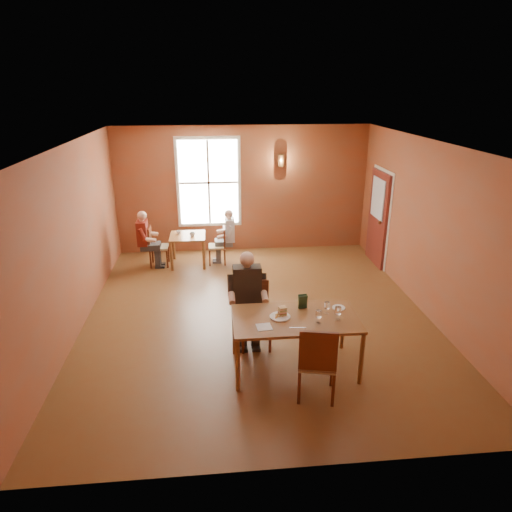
{
  "coord_description": "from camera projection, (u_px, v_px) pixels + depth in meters",
  "views": [
    {
      "loc": [
        -0.73,
        -7.23,
        3.88
      ],
      "look_at": [
        0.0,
        0.2,
        1.05
      ],
      "focal_mm": 32.0,
      "sensor_mm": 36.0,
      "label": 1
    }
  ],
  "objects": [
    {
      "name": "ground",
      "position": [
        257.0,
        315.0,
        8.17
      ],
      "size": [
        6.0,
        7.0,
        0.01
      ],
      "primitive_type": "cube",
      "color": "brown",
      "rests_on": "ground"
    },
    {
      "name": "wall_back",
      "position": [
        243.0,
        190.0,
        10.89
      ],
      "size": [
        6.0,
        0.04,
        3.0
      ],
      "primitive_type": "cube",
      "color": "brown",
      "rests_on": "ground"
    },
    {
      "name": "wall_front",
      "position": [
        294.0,
        348.0,
        4.38
      ],
      "size": [
        6.0,
        0.04,
        3.0
      ],
      "primitive_type": "cube",
      "color": "brown",
      "rests_on": "ground"
    },
    {
      "name": "wall_left",
      "position": [
        73.0,
        241.0,
        7.36
      ],
      "size": [
        0.04,
        7.0,
        3.0
      ],
      "primitive_type": "cube",
      "color": "brown",
      "rests_on": "ground"
    },
    {
      "name": "wall_right",
      "position": [
        429.0,
        230.0,
        7.91
      ],
      "size": [
        0.04,
        7.0,
        3.0
      ],
      "primitive_type": "cube",
      "color": "brown",
      "rests_on": "ground"
    },
    {
      "name": "ceiling",
      "position": [
        257.0,
        144.0,
        7.1
      ],
      "size": [
        6.0,
        7.0,
        0.04
      ],
      "primitive_type": "cube",
      "color": "white",
      "rests_on": "wall_back"
    },
    {
      "name": "window",
      "position": [
        209.0,
        183.0,
        10.7
      ],
      "size": [
        1.36,
        0.1,
        1.96
      ],
      "primitive_type": "cube",
      "color": "white",
      "rests_on": "wall_back"
    },
    {
      "name": "door",
      "position": [
        377.0,
        218.0,
        10.2
      ],
      "size": [
        0.12,
        1.04,
        2.1
      ],
      "primitive_type": "cube",
      "color": "maroon",
      "rests_on": "ground"
    },
    {
      "name": "wall_sconce",
      "position": [
        281.0,
        160.0,
        10.63
      ],
      "size": [
        0.16,
        0.16,
        0.28
      ],
      "primitive_type": "cylinder",
      "color": "brown",
      "rests_on": "wall_back"
    },
    {
      "name": "main_table",
      "position": [
        294.0,
        343.0,
        6.5
      ],
      "size": [
        1.75,
        0.99,
        0.82
      ],
      "primitive_type": null,
      "color": "brown",
      "rests_on": "ground"
    },
    {
      "name": "chair_diner_main",
      "position": [
        255.0,
        316.0,
        7.02
      ],
      "size": [
        0.46,
        0.46,
        1.03
      ],
      "primitive_type": null,
      "rotation": [
        0.0,
        0.0,
        3.14
      ],
      "color": "#492417",
      "rests_on": "ground"
    },
    {
      "name": "diner_main",
      "position": [
        255.0,
        306.0,
        6.93
      ],
      "size": [
        0.57,
        0.57,
        1.43
      ],
      "primitive_type": null,
      "rotation": [
        0.0,
        0.0,
        3.14
      ],
      "color": "black",
      "rests_on": "ground"
    },
    {
      "name": "chair_empty",
      "position": [
        317.0,
        360.0,
        5.89
      ],
      "size": [
        0.56,
        0.56,
        1.07
      ],
      "primitive_type": null,
      "rotation": [
        0.0,
        0.0,
        -0.21
      ],
      "color": "brown",
      "rests_on": "ground"
    },
    {
      "name": "plate_food",
      "position": [
        280.0,
        316.0,
        6.35
      ],
      "size": [
        0.33,
        0.33,
        0.04
      ],
      "primitive_type": "cylinder",
      "rotation": [
        0.0,
        0.0,
        -0.12
      ],
      "color": "white",
      "rests_on": "main_table"
    },
    {
      "name": "sandwich",
      "position": [
        282.0,
        312.0,
        6.37
      ],
      "size": [
        0.12,
        0.11,
        0.12
      ],
      "primitive_type": "cube",
      "rotation": [
        0.0,
        0.0,
        0.19
      ],
      "color": "tan",
      "rests_on": "main_table"
    },
    {
      "name": "goblet_a",
      "position": [
        327.0,
        307.0,
        6.43
      ],
      "size": [
        0.09,
        0.09,
        0.2
      ],
      "primitive_type": null,
      "rotation": [
        0.0,
        0.0,
        0.17
      ],
      "color": "white",
      "rests_on": "main_table"
    },
    {
      "name": "goblet_b",
      "position": [
        338.0,
        313.0,
        6.25
      ],
      "size": [
        0.1,
        0.1,
        0.22
      ],
      "primitive_type": null,
      "rotation": [
        0.0,
        0.0,
        -0.18
      ],
      "color": "white",
      "rests_on": "main_table"
    },
    {
      "name": "goblet_c",
      "position": [
        319.0,
        316.0,
        6.18
      ],
      "size": [
        0.09,
        0.09,
        0.2
      ],
      "primitive_type": null,
      "rotation": [
        0.0,
        0.0,
        0.05
      ],
      "color": "white",
      "rests_on": "main_table"
    },
    {
      "name": "menu_stand",
      "position": [
        303.0,
        302.0,
        6.58
      ],
      "size": [
        0.13,
        0.08,
        0.21
      ],
      "primitive_type": "cube",
      "rotation": [
        0.0,
        0.0,
        0.11
      ],
      "color": "#1E3D26",
      "rests_on": "main_table"
    },
    {
      "name": "knife",
      "position": [
        298.0,
        328.0,
        6.09
      ],
      "size": [
        0.22,
        0.04,
        0.0
      ],
      "primitive_type": "cube",
      "rotation": [
        0.0,
        0.0,
        -0.12
      ],
      "color": "silver",
      "rests_on": "main_table"
    },
    {
      "name": "napkin",
      "position": [
        264.0,
        327.0,
        6.1
      ],
      "size": [
        0.22,
        0.22,
        0.01
      ],
      "primitive_type": "cube",
      "rotation": [
        0.0,
        0.0,
        0.1
      ],
      "color": "white",
      "rests_on": "main_table"
    },
    {
      "name": "side_plate",
      "position": [
        339.0,
        308.0,
        6.62
      ],
      "size": [
        0.22,
        0.22,
        0.01
      ],
      "primitive_type": "cylinder",
      "rotation": [
        0.0,
        0.0,
        0.22
      ],
      "color": "silver",
      "rests_on": "main_table"
    },
    {
      "name": "second_table",
      "position": [
        188.0,
        250.0,
        10.34
      ],
      "size": [
        0.78,
        0.78,
        0.69
      ],
      "primitive_type": null,
      "color": "brown",
      "rests_on": "ground"
    },
    {
      "name": "chair_diner_white",
      "position": [
        217.0,
        246.0,
        10.37
      ],
      "size": [
        0.38,
        0.38,
        0.85
      ],
      "primitive_type": null,
      "rotation": [
        0.0,
        0.0,
        1.57
      ],
      "color": "brown",
      "rests_on": "ground"
    },
    {
      "name": "diner_white",
      "position": [
        218.0,
        238.0,
        10.32
      ],
      "size": [
        0.48,
        0.48,
        1.19
      ],
      "primitive_type": null,
      "rotation": [
        0.0,
        0.0,
        1.57
      ],
      "color": "white",
      "rests_on": "ground"
    },
    {
      "name": "chair_diner_maroon",
      "position": [
        159.0,
        246.0,
        10.24
      ],
      "size": [
        0.4,
        0.4,
        0.91
      ],
      "primitive_type": null,
      "rotation": [
        0.0,
        0.0,
        -1.57
      ],
      "color": "#462615",
      "rests_on": "ground"
    },
    {
      "name": "diner_maroon",
      "position": [
        157.0,
        239.0,
        10.18
      ],
      "size": [
        0.5,
        0.5,
        1.26
      ],
      "primitive_type": null,
      "rotation": [
        0.0,
        0.0,
        -1.57
      ],
      "color": "maroon",
      "rests_on": "ground"
    },
    {
      "name": "cup_a",
      "position": [
        192.0,
        234.0,
        10.14
      ],
      "size": [
        0.12,
        0.12,
        0.09
      ],
      "primitive_type": "imported",
      "rotation": [
        0.0,
        0.0,
        0.04
      ],
      "color": "silver",
      "rests_on": "second_table"
    },
    {
      "name": "cup_b",
      "position": [
        179.0,
        232.0,
        10.28
      ],
      "size": [
        0.1,
        0.1,
        0.08
      ],
      "primitive_type": "imported",
      "rotation": [
        0.0,
        0.0,
        0.08
      ],
      "color": "white",
      "rests_on": "second_table"
    }
  ]
}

